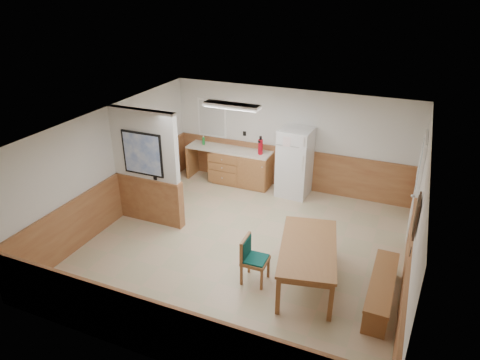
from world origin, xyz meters
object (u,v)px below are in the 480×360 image
at_px(soap_bottle, 203,141).
at_px(dining_table, 308,250).
at_px(dining_chair, 251,256).
at_px(dining_bench, 382,285).
at_px(fire_extinguisher, 260,146).
at_px(refrigerator, 295,163).

bearing_deg(soap_bottle, dining_table, -41.74).
height_order(dining_chair, soap_bottle, soap_bottle).
xyz_separation_m(dining_bench, dining_chair, (-2.16, -0.29, 0.15)).
height_order(dining_bench, fire_extinguisher, fire_extinguisher).
bearing_deg(refrigerator, dining_bench, -49.89).
height_order(refrigerator, fire_extinguisher, refrigerator).
relative_size(dining_chair, fire_extinguisher, 1.85).
bearing_deg(fire_extinguisher, dining_table, -73.55).
distance_m(refrigerator, dining_chair, 3.51).
xyz_separation_m(dining_table, soap_bottle, (-3.64, 3.25, 0.34)).
bearing_deg(fire_extinguisher, refrigerator, -17.99).
bearing_deg(dining_bench, fire_extinguisher, 136.39).
height_order(dining_table, fire_extinguisher, fire_extinguisher).
distance_m(dining_table, soap_bottle, 4.89).
bearing_deg(dining_table, dining_bench, -12.90).
xyz_separation_m(dining_bench, soap_bottle, (-4.89, 3.27, 0.65)).
relative_size(dining_chair, soap_bottle, 4.19).
bearing_deg(fire_extinguisher, dining_chair, -88.32).
xyz_separation_m(refrigerator, dining_table, (1.17, -3.17, -0.17)).
xyz_separation_m(dining_table, fire_extinguisher, (-2.06, 3.20, 0.44)).
xyz_separation_m(refrigerator, soap_bottle, (-2.47, 0.08, 0.17)).
xyz_separation_m(dining_bench, fire_extinguisher, (-3.30, 3.22, 0.76)).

